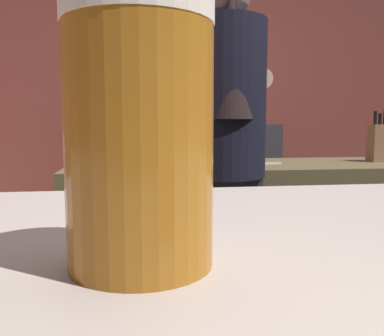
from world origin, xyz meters
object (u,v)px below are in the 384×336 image
bottle_olive_oil (178,114)px  bottle_soy (233,114)px  knife_block (379,142)px  pint_glass_far (140,137)px  bartender (222,155)px  bottle_vinegar (191,112)px  bottle_hot_sauce (227,114)px  chefs_knife (259,164)px  mixing_bowl (135,160)px

bottle_olive_oil → bottle_soy: 0.42m
knife_block → pint_glass_far: size_ratio=2.07×
bartender → bottle_soy: 1.58m
pint_glass_far → bottle_olive_oil: (0.33, 2.97, 0.07)m
bottle_vinegar → bottle_hot_sauce: bearing=-2.4°
bottle_olive_oil → bartender: bearing=-89.8°
chefs_knife → pint_glass_far: 1.86m
bartender → bottle_soy: bartender is taller
bartender → bottle_hot_sauce: bartender is taller
knife_block → bottle_vinegar: size_ratio=1.15×
knife_block → bottle_olive_oil: (-0.97, 1.16, 0.17)m
mixing_bowl → chefs_knife: mixing_bowl is taller
bottle_olive_oil → bottle_vinegar: 0.10m
chefs_knife → bottle_hot_sauce: 1.26m
pint_glass_far → bottle_hot_sauce: 3.06m
mixing_bowl → bottle_vinegar: bearing=69.3°
mixing_bowl → bottle_vinegar: 1.27m
knife_block → bottle_soy: 1.20m
bottle_vinegar → bottle_hot_sauce: 0.29m
mixing_bowl → bottle_soy: (0.75, 1.03, 0.25)m
bartender → knife_block: bearing=-68.3°
mixing_bowl → bottle_hot_sauce: 1.38m
bartender → bottle_vinegar: bearing=-7.3°
mixing_bowl → bottle_olive_oil: size_ratio=0.82×
bartender → bottle_hot_sauce: (0.39, 1.63, 0.19)m
bartender → bottle_vinegar: 1.66m
chefs_knife → bottle_soy: 1.15m
bottle_soy → bartender: bearing=-105.0°
bottle_soy → chefs_knife: bearing=-96.5°
knife_block → pint_glass_far: (-1.29, -1.80, 0.10)m
knife_block → mixing_bowl: bearing=179.0°
bottle_vinegar → bottle_soy: size_ratio=1.21×
knife_block → chefs_knife: size_ratio=1.18×
knife_block → pint_glass_far: bearing=-125.6°
pint_glass_far → bottle_soy: 2.95m
bartender → bottle_olive_oil: (-0.01, 1.63, 0.19)m
knife_block → bottle_hot_sauce: size_ratio=1.36×
chefs_knife → bottle_vinegar: (-0.18, 1.24, 0.29)m
bartender → chefs_knife: size_ratio=7.24×
knife_block → bottle_soy: (-0.56, 1.05, 0.17)m
pint_glass_far → bottle_soy: bottle_soy is taller
chefs_knife → bartender: bearing=-136.5°
knife_block → bottle_olive_oil: bearing=129.7°
knife_block → mixing_bowl: (-1.30, 0.02, -0.08)m
pint_glass_far → bottle_olive_oil: bearing=83.7°
chefs_knife → bottle_hot_sauce: size_ratio=1.16×
bartender → pint_glass_far: 1.39m
mixing_bowl → bottle_hot_sauce: bottle_hot_sauce is taller
mixing_bowl → bottle_hot_sauce: size_ratio=0.80×
knife_block → bartender: bearing=-154.3°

